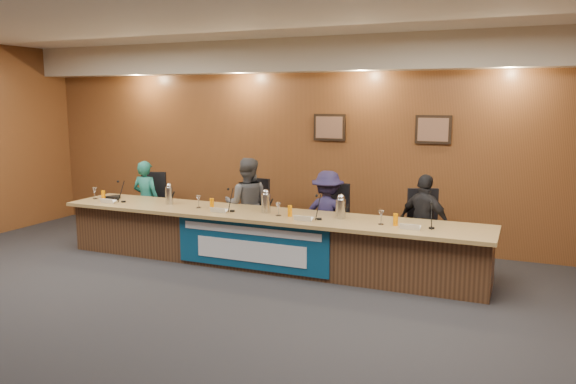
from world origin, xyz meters
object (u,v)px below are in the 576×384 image
(dais_body, at_px, (264,240))
(carafe_left, at_px, (169,196))
(carafe_mid, at_px, (266,203))
(office_chair_a, at_px, (150,209))
(panelist_c, at_px, (327,216))
(office_chair_c, at_px, (330,225))
(speakerphone, at_px, (114,198))
(office_chair_d, at_px, (425,234))
(banner, at_px, (251,245))
(panelist_b, at_px, (247,204))
(panelist_d, at_px, (424,223))
(panelist_a, at_px, (146,200))
(carafe_right, at_px, (341,209))
(office_chair_b, at_px, (250,218))

(dais_body, relative_size, carafe_left, 23.75)
(carafe_mid, bearing_deg, office_chair_a, 163.80)
(dais_body, bearing_deg, panelist_c, 40.02)
(panelist_c, bearing_deg, carafe_left, 15.52)
(dais_body, distance_m, office_chair_a, 2.54)
(office_chair_c, xyz_separation_m, speakerphone, (-3.31, -0.70, 0.30))
(carafe_left, height_order, speakerphone, carafe_left)
(panelist_c, bearing_deg, dais_body, 40.50)
(office_chair_d, bearing_deg, banner, -174.12)
(panelist_b, height_order, office_chair_c, panelist_b)
(panelist_d, bearing_deg, speakerphone, 30.18)
(banner, xyz_separation_m, panelist_c, (0.72, 1.02, 0.27))
(panelist_b, distance_m, panelist_d, 2.66)
(panelist_c, bearing_deg, panelist_a, 0.48)
(panelist_b, bearing_deg, office_chair_a, -21.79)
(office_chair_c, height_order, office_chair_d, same)
(speakerphone, bearing_deg, banner, -9.15)
(panelist_d, relative_size, carafe_left, 5.19)
(office_chair_c, relative_size, speakerphone, 1.50)
(panelist_b, bearing_deg, dais_body, 114.93)
(carafe_left, bearing_deg, carafe_mid, -0.38)
(carafe_left, distance_m, carafe_mid, 1.59)
(office_chair_d, bearing_deg, panelist_a, 158.94)
(dais_body, bearing_deg, carafe_left, -179.72)
(office_chair_a, bearing_deg, panelist_b, -20.13)
(panelist_d, xyz_separation_m, speakerphone, (-4.68, -0.60, 0.12))
(panelist_a, distance_m, speakerphone, 0.63)
(panelist_b, distance_m, office_chair_a, 1.88)
(office_chair_c, bearing_deg, carafe_left, -157.67)
(panelist_c, bearing_deg, carafe_right, 123.85)
(office_chair_b, xyz_separation_m, carafe_left, (-0.98, -0.71, 0.40))
(dais_body, bearing_deg, office_chair_c, 44.40)
(speakerphone, bearing_deg, office_chair_c, 11.93)
(banner, bearing_deg, panelist_b, 119.46)
(dais_body, height_order, speakerphone, speakerphone)
(panelist_c, distance_m, panelist_d, 1.37)
(speakerphone, bearing_deg, carafe_mid, -0.46)
(office_chair_b, xyz_separation_m, carafe_mid, (0.61, -0.72, 0.40))
(panelist_c, height_order, carafe_right, panelist_c)
(office_chair_b, height_order, carafe_right, carafe_right)
(office_chair_d, distance_m, carafe_left, 3.72)
(carafe_left, height_order, carafe_mid, carafe_mid)
(panelist_d, relative_size, speakerphone, 4.10)
(panelist_b, bearing_deg, carafe_mid, 116.02)
(office_chair_b, distance_m, carafe_left, 1.27)
(panelist_c, distance_m, office_chair_c, 0.19)
(banner, distance_m, office_chair_c, 1.33)
(office_chair_b, xyz_separation_m, carafe_right, (1.67, -0.68, 0.40))
(panelist_d, distance_m, office_chair_b, 2.67)
(dais_body, bearing_deg, banner, -90.00)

